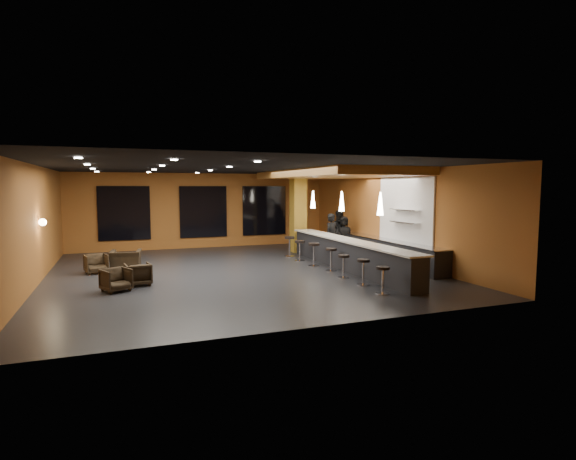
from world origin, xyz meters
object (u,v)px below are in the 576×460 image
object	(u,v)px
bar_stool_0	(383,276)
armchair_c	(96,264)
staff_b	(340,232)
armchair_b	(138,274)
pendant_0	(380,204)
bar_stool_2	(344,263)
bar_counter	(348,255)
prep_counter	(389,252)
armchair_d	(126,260)
bar_stool_4	(314,251)
staff_a	(332,236)
pendant_2	(313,200)
bar_stool_6	(290,244)
bar_stool_3	(331,256)
pendant_1	(342,201)
bar_stool_5	(300,248)
column	(298,212)
armchair_a	(116,280)
staff_c	(343,235)
bar_stool_1	(363,269)

from	to	relation	value
bar_stool_0	armchair_c	bearing A→B (deg)	141.07
staff_b	armchair_b	size ratio (longest dim) A/B	2.63
pendant_0	bar_stool_2	distance (m)	2.19
bar_counter	armchair_b	size ratio (longest dim) A/B	11.19
prep_counter	armchair_d	xyz separation A→B (m)	(-9.21, 2.34, -0.10)
bar_stool_4	staff_a	bearing A→B (deg)	45.87
bar_stool_2	prep_counter	bearing A→B (deg)	31.80
pendant_2	bar_stool_6	world-z (taller)	pendant_2
bar_stool_2	bar_stool_3	world-z (taller)	bar_stool_3
armchair_d	staff_a	bearing A→B (deg)	-174.19
bar_stool_0	bar_stool_4	world-z (taller)	bar_stool_4
pendant_0	bar_stool_4	size ratio (longest dim) A/B	0.83
pendant_1	bar_stool_5	bearing A→B (deg)	116.36
column	bar_stool_2	world-z (taller)	column
pendant_0	armchair_c	size ratio (longest dim) A/B	1.00
pendant_0	bar_stool_4	world-z (taller)	pendant_0
armchair_a	bar_stool_4	size ratio (longest dim) A/B	0.83
bar_stool_3	bar_stool_6	distance (m)	3.46
armchair_a	armchair_b	bearing A→B (deg)	20.04
armchair_a	bar_stool_6	world-z (taller)	bar_stool_6
bar_stool_0	staff_c	bearing A→B (deg)	70.49
bar_stool_0	bar_stool_1	size ratio (longest dim) A/B	0.97
bar_stool_4	bar_stool_5	distance (m)	1.27
bar_stool_2	bar_stool_6	size ratio (longest dim) A/B	0.88
armchair_c	armchair_d	bearing A→B (deg)	13.52
armchair_b	armchair_c	xyz separation A→B (m)	(-1.22, 2.44, -0.01)
staff_c	pendant_2	bearing A→B (deg)	-158.20
armchair_a	bar_stool_1	world-z (taller)	bar_stool_1
armchair_a	prep_counter	bearing A→B (deg)	-17.95
bar_counter	bar_stool_5	distance (m)	2.42
staff_a	bar_stool_4	bearing A→B (deg)	-152.58
armchair_b	column	bearing A→B (deg)	-153.48
staff_b	staff_c	size ratio (longest dim) A/B	1.16
staff_c	armchair_b	world-z (taller)	staff_c
pendant_1	bar_stool_4	bearing A→B (deg)	149.97
pendant_0	pendant_2	distance (m)	5.00
prep_counter	bar_stool_3	distance (m)	2.74
staff_b	staff_c	distance (m)	0.19
bar_stool_5	staff_c	bearing A→B (deg)	24.52
bar_counter	bar_stool_6	size ratio (longest dim) A/B	9.59
staff_a	bar_stool_1	size ratio (longest dim) A/B	2.34
bar_counter	bar_stool_4	distance (m)	1.30
staff_b	bar_stool_1	size ratio (longest dim) A/B	2.45
bar_counter	bar_stool_4	size ratio (longest dim) A/B	9.48
prep_counter	pendant_2	xyz separation A→B (m)	(-2.00, 2.50, 1.92)
pendant_2	staff_b	xyz separation A→B (m)	(1.47, 0.40, -1.41)
staff_a	bar_stool_2	distance (m)	4.04
pendant_1	bar_stool_4	distance (m)	2.06
armchair_a	armchair_d	size ratio (longest dim) A/B	0.70
bar_stool_4	bar_stool_5	xyz separation A→B (m)	(-0.03, 1.27, -0.03)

